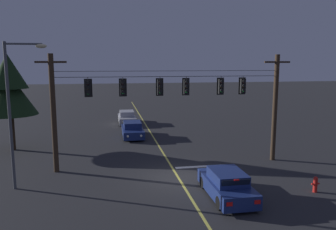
{
  "coord_description": "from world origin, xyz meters",
  "views": [
    {
      "loc": [
        -3.91,
        -18.11,
        6.68
      ],
      "look_at": [
        0.0,
        3.55,
        3.19
      ],
      "focal_mm": 35.59,
      "sensor_mm": 36.0,
      "label": 1
    }
  ],
  "objects_px": {
    "traffic_light_centre": "(160,87)",
    "traffic_light_rightmost": "(221,86)",
    "car_oncoming_lead": "(133,130)",
    "traffic_light_leftmost": "(88,88)",
    "car_waiting_near_lane": "(227,185)",
    "traffic_light_left_inner": "(123,88)",
    "traffic_light_far_right": "(243,86)",
    "tree_verge_near": "(9,88)",
    "traffic_light_right_inner": "(186,87)",
    "fire_hydrant": "(315,184)",
    "car_oncoming_trailing": "(127,118)",
    "street_lamp_corner": "(15,102)"
  },
  "relations": [
    {
      "from": "traffic_light_centre",
      "to": "traffic_light_rightmost",
      "type": "xyz_separation_m",
      "value": [
        4.01,
        0.0,
        0.0
      ]
    },
    {
      "from": "traffic_light_rightmost",
      "to": "car_oncoming_lead",
      "type": "height_order",
      "value": "traffic_light_rightmost"
    },
    {
      "from": "traffic_light_leftmost",
      "to": "car_waiting_near_lane",
      "type": "distance_m",
      "value": 9.93
    },
    {
      "from": "traffic_light_leftmost",
      "to": "traffic_light_left_inner",
      "type": "relative_size",
      "value": 1.0
    },
    {
      "from": "traffic_light_far_right",
      "to": "tree_verge_near",
      "type": "distance_m",
      "value": 17.13
    },
    {
      "from": "traffic_light_right_inner",
      "to": "fire_hydrant",
      "type": "bearing_deg",
      "value": -46.27
    },
    {
      "from": "traffic_light_right_inner",
      "to": "tree_verge_near",
      "type": "distance_m",
      "value": 13.62
    },
    {
      "from": "traffic_light_centre",
      "to": "car_waiting_near_lane",
      "type": "bearing_deg",
      "value": -66.19
    },
    {
      "from": "traffic_light_left_inner",
      "to": "car_oncoming_trailing",
      "type": "height_order",
      "value": "traffic_light_left_inner"
    },
    {
      "from": "traffic_light_left_inner",
      "to": "traffic_light_right_inner",
      "type": "xyz_separation_m",
      "value": [
        4.01,
        0.0,
        0.0
      ]
    },
    {
      "from": "fire_hydrant",
      "to": "tree_verge_near",
      "type": "bearing_deg",
      "value": 146.37
    },
    {
      "from": "traffic_light_rightmost",
      "to": "fire_hydrant",
      "type": "height_order",
      "value": "traffic_light_rightmost"
    },
    {
      "from": "traffic_light_leftmost",
      "to": "street_lamp_corner",
      "type": "distance_m",
      "value": 4.37
    },
    {
      "from": "traffic_light_right_inner",
      "to": "car_oncoming_lead",
      "type": "relative_size",
      "value": 0.28
    },
    {
      "from": "car_oncoming_lead",
      "to": "tree_verge_near",
      "type": "height_order",
      "value": "tree_verge_near"
    },
    {
      "from": "traffic_light_leftmost",
      "to": "street_lamp_corner",
      "type": "relative_size",
      "value": 0.16
    },
    {
      "from": "traffic_light_leftmost",
      "to": "fire_hydrant",
      "type": "height_order",
      "value": "traffic_light_leftmost"
    },
    {
      "from": "traffic_light_centre",
      "to": "traffic_light_rightmost",
      "type": "height_order",
      "value": "same"
    },
    {
      "from": "traffic_light_leftmost",
      "to": "tree_verge_near",
      "type": "xyz_separation_m",
      "value": [
        -6.12,
        6.02,
        -0.33
      ]
    },
    {
      "from": "traffic_light_centre",
      "to": "traffic_light_leftmost",
      "type": "bearing_deg",
      "value": 180.0
    },
    {
      "from": "traffic_light_right_inner",
      "to": "car_waiting_near_lane",
      "type": "relative_size",
      "value": 0.28
    },
    {
      "from": "car_oncoming_trailing",
      "to": "tree_verge_near",
      "type": "xyz_separation_m",
      "value": [
        -9.27,
        -9.69,
        4.16
      ]
    },
    {
      "from": "car_oncoming_trailing",
      "to": "traffic_light_centre",
      "type": "bearing_deg",
      "value": -85.45
    },
    {
      "from": "traffic_light_left_inner",
      "to": "car_oncoming_lead",
      "type": "relative_size",
      "value": 0.28
    },
    {
      "from": "traffic_light_centre",
      "to": "car_oncoming_trailing",
      "type": "xyz_separation_m",
      "value": [
        -1.25,
        15.71,
        -4.49
      ]
    },
    {
      "from": "traffic_light_left_inner",
      "to": "fire_hydrant",
      "type": "bearing_deg",
      "value": -31.24
    },
    {
      "from": "fire_hydrant",
      "to": "traffic_light_right_inner",
      "type": "bearing_deg",
      "value": 133.73
    },
    {
      "from": "traffic_light_right_inner",
      "to": "car_oncoming_trailing",
      "type": "height_order",
      "value": "traffic_light_right_inner"
    },
    {
      "from": "traffic_light_far_right",
      "to": "tree_verge_near",
      "type": "bearing_deg",
      "value": 159.42
    },
    {
      "from": "traffic_light_far_right",
      "to": "fire_hydrant",
      "type": "bearing_deg",
      "value": -73.43
    },
    {
      "from": "traffic_light_leftmost",
      "to": "car_waiting_near_lane",
      "type": "height_order",
      "value": "traffic_light_leftmost"
    },
    {
      "from": "traffic_light_right_inner",
      "to": "traffic_light_rightmost",
      "type": "xyz_separation_m",
      "value": [
        2.31,
        0.0,
        0.0
      ]
    },
    {
      "from": "traffic_light_far_right",
      "to": "fire_hydrant",
      "type": "relative_size",
      "value": 1.45
    },
    {
      "from": "car_oncoming_lead",
      "to": "traffic_light_far_right",
      "type": "bearing_deg",
      "value": -53.08
    },
    {
      "from": "traffic_light_right_inner",
      "to": "car_waiting_near_lane",
      "type": "xyz_separation_m",
      "value": [
        0.77,
        -5.6,
        -4.49
      ]
    },
    {
      "from": "traffic_light_far_right",
      "to": "traffic_light_right_inner",
      "type": "bearing_deg",
      "value": 180.0
    },
    {
      "from": "car_waiting_near_lane",
      "to": "tree_verge_near",
      "type": "relative_size",
      "value": 0.59
    },
    {
      "from": "traffic_light_rightmost",
      "to": "traffic_light_leftmost",
      "type": "bearing_deg",
      "value": 180.0
    },
    {
      "from": "tree_verge_near",
      "to": "fire_hydrant",
      "type": "relative_size",
      "value": 8.73
    },
    {
      "from": "traffic_light_left_inner",
      "to": "traffic_light_far_right",
      "type": "height_order",
      "value": "same"
    },
    {
      "from": "traffic_light_centre",
      "to": "car_oncoming_lead",
      "type": "relative_size",
      "value": 0.28
    },
    {
      "from": "traffic_light_left_inner",
      "to": "street_lamp_corner",
      "type": "bearing_deg",
      "value": -155.86
    },
    {
      "from": "car_oncoming_trailing",
      "to": "car_oncoming_lead",
      "type": "bearing_deg",
      "value": -89.08
    },
    {
      "from": "street_lamp_corner",
      "to": "fire_hydrant",
      "type": "height_order",
      "value": "street_lamp_corner"
    },
    {
      "from": "traffic_light_left_inner",
      "to": "street_lamp_corner",
      "type": "xyz_separation_m",
      "value": [
        -5.63,
        -2.52,
        -0.48
      ]
    },
    {
      "from": "street_lamp_corner",
      "to": "traffic_light_centre",
      "type": "bearing_deg",
      "value": 17.63
    },
    {
      "from": "traffic_light_centre",
      "to": "car_oncoming_lead",
      "type": "height_order",
      "value": "traffic_light_centre"
    },
    {
      "from": "traffic_light_leftmost",
      "to": "traffic_light_rightmost",
      "type": "distance_m",
      "value": 8.41
    },
    {
      "from": "traffic_light_rightmost",
      "to": "fire_hydrant",
      "type": "distance_m",
      "value": 8.13
    },
    {
      "from": "traffic_light_leftmost",
      "to": "traffic_light_right_inner",
      "type": "bearing_deg",
      "value": 0.0
    }
  ]
}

